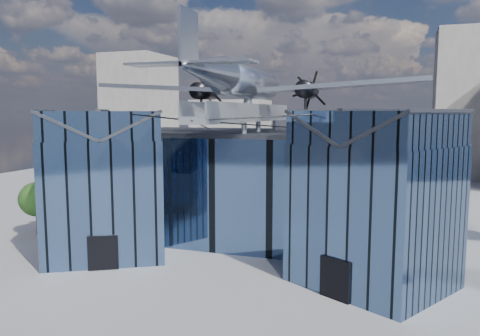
% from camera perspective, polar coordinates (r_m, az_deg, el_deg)
% --- Properties ---
extents(ground_plane, '(120.00, 120.00, 0.00)m').
position_cam_1_polar(ground_plane, '(36.91, -1.03, -11.52)').
color(ground_plane, gray).
extents(museum, '(32.88, 24.50, 17.60)m').
position_cam_1_polar(museum, '(41.01, 1.73, -1.71)').
color(museum, '#435F8A').
rests_on(museum, ground).
extents(bg_towers, '(77.00, 24.50, 26.00)m').
position_cam_1_polar(bg_towers, '(84.10, 11.76, 5.57)').
color(bg_towers, gray).
rests_on(bg_towers, ground).
extents(tree_side_w, '(3.65, 3.65, 5.10)m').
position_cam_1_polar(tree_side_w, '(48.16, -23.54, -3.51)').
color(tree_side_w, '#372016').
rests_on(tree_side_w, ground).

